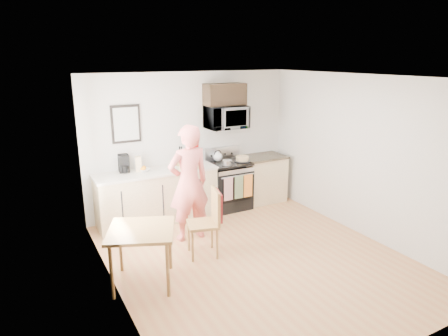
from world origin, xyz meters
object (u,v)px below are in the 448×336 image
range (228,186)px  chair (212,213)px  microwave (226,117)px  dining_table (141,235)px  person (189,183)px  cake (242,159)px

range → chair: 1.93m
range → microwave: size_ratio=1.53×
microwave → dining_table: (-2.28, -1.95, -1.09)m
microwave → person: (-1.21, -1.01, -0.82)m
person → cake: (1.46, 0.81, 0.04)m
person → dining_table: size_ratio=2.02×
microwave → dining_table: size_ratio=0.82×
microwave → range: bearing=-89.9°
dining_table → cake: 3.09m
dining_table → cake: size_ratio=3.10×
range → chair: (-1.13, -1.55, 0.21)m
range → cake: bearing=-20.4°
microwave → person: microwave is taller
microwave → chair: bearing=-124.4°
person → cake: 1.67m
microwave → dining_table: bearing=-139.5°
dining_table → microwave: bearing=40.5°
chair → cake: (1.38, 1.46, 0.32)m
person → cake: person is taller
range → chair: bearing=-126.2°
range → dining_table: 2.94m
range → chair: range is taller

